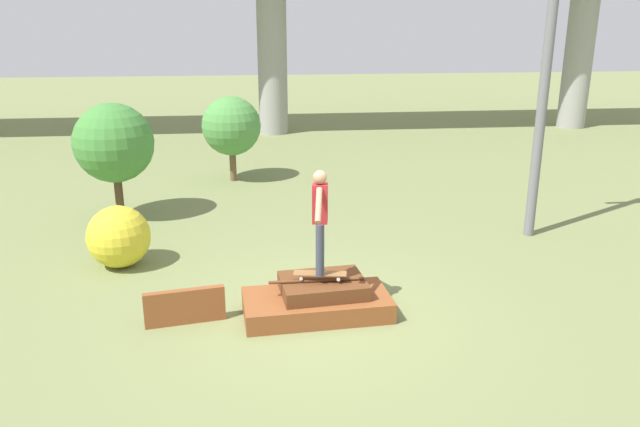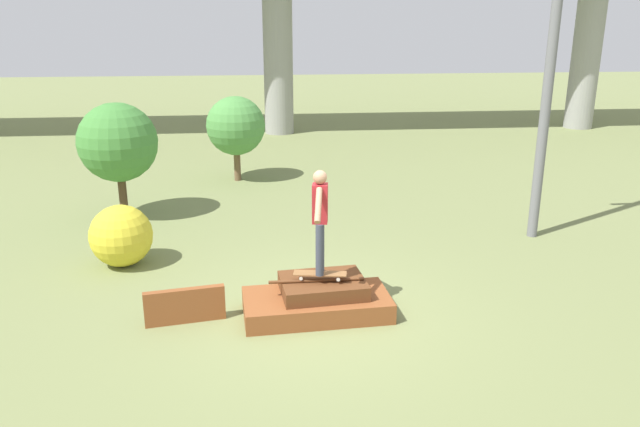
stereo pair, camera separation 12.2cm
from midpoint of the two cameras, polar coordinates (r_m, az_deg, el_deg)
name	(u,v)px [view 2 (the right image)]	position (r m, az deg, el deg)	size (l,w,h in m)	color
ground_plane	(317,314)	(9.67, 0.05, -9.18)	(80.00, 80.00, 0.00)	olive
scrap_pile	(318,300)	(9.59, 0.21, -7.90)	(2.28, 1.24, 0.59)	brown
scrap_plank_loose	(185,306)	(9.51, -11.89, -8.26)	(1.18, 0.31, 0.54)	brown
skateboard	(320,274)	(9.41, 0.37, -5.53)	(0.82, 0.33, 0.09)	brown
skater	(320,215)	(9.08, 0.38, -0.15)	(0.27, 1.13, 1.59)	#383D4C
utility_pole	(549,76)	(13.01, 20.47, 11.70)	(1.30, 0.20, 6.26)	slate
tree_behind_left	(236,126)	(17.12, -7.51, 7.94)	(1.59, 1.59, 2.31)	brown
tree_behind_right	(118,143)	(14.33, -17.78, 6.19)	(1.73, 1.73, 2.59)	#4C3823
bush_yellow_flowering	(121,236)	(11.81, -17.45, -1.95)	(1.13, 1.13, 1.13)	gold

